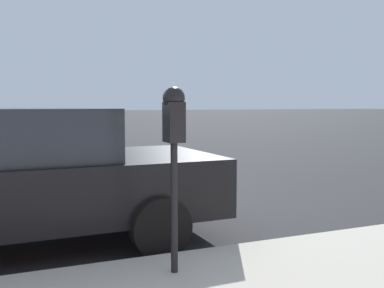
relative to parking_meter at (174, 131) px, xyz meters
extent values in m
plane|color=#2B2B2D|center=(2.68, 0.20, -1.37)|extent=(220.00, 220.00, 0.00)
cylinder|color=black|center=(0.00, 0.00, -0.66)|extent=(0.06, 0.06, 1.13)
cube|color=black|center=(0.00, 0.00, 0.08)|extent=(0.20, 0.14, 0.34)
sphere|color=black|center=(0.00, 0.00, 0.28)|extent=(0.19, 0.19, 0.19)
cube|color=gold|center=(0.11, 0.00, 0.04)|extent=(0.01, 0.11, 0.12)
cube|color=black|center=(0.11, 0.00, 0.15)|extent=(0.01, 0.10, 0.08)
cube|color=black|center=(1.72, 1.36, -0.71)|extent=(2.01, 4.81, 0.66)
cylinder|color=black|center=(2.71, -0.10, -1.05)|extent=(0.23, 0.64, 0.64)
cylinder|color=black|center=(0.80, -0.14, -1.05)|extent=(0.23, 0.64, 0.64)
camera|label=1|loc=(-3.55, 1.31, 0.23)|focal=42.00mm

